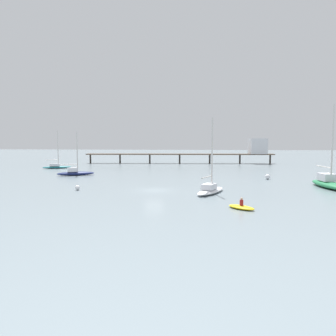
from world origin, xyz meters
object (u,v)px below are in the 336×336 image
pier (231,149)px  mooring_buoy_inner (77,188)px  sailboat_teal (57,166)px  mooring_buoy_outer (268,177)px  sailboat_white (210,189)px  sailboat_navy (75,172)px  sailboat_green (329,182)px  dinghy_yellow (241,207)px

pier → mooring_buoy_inner: bearing=-115.1°
sailboat_teal → pier: bearing=26.4°
pier → mooring_buoy_outer: 39.36m
sailboat_white → sailboat_teal: size_ratio=1.05×
sailboat_navy → sailboat_teal: sailboat_teal is taller
sailboat_green → mooring_buoy_inner: (-34.79, -5.79, -0.45)m
sailboat_navy → mooring_buoy_outer: bearing=-4.4°
sailboat_green → sailboat_teal: sailboat_green is taller
sailboat_green → sailboat_navy: (-42.40, 12.26, -0.17)m
mooring_buoy_inner → sailboat_navy: bearing=112.9°
sailboat_white → mooring_buoy_outer: (10.38, 16.09, -0.16)m
sailboat_white → sailboat_green: bearing=21.2°
sailboat_navy → sailboat_white: bearing=-36.5°
mooring_buoy_outer → sailboat_teal: bearing=159.5°
sailboat_teal → mooring_buoy_inner: (18.27, -32.68, -0.29)m
mooring_buoy_outer → sailboat_navy: bearing=175.6°
sailboat_green → mooring_buoy_inner: sailboat_green is taller
pier → sailboat_teal: 49.01m
sailboat_teal → dinghy_yellow: bearing=-47.6°
sailboat_white → sailboat_navy: (-25.47, 18.83, 0.02)m
sailboat_white → dinghy_yellow: size_ratio=3.21×
sailboat_white → sailboat_green: sailboat_green is taller
sailboat_green → mooring_buoy_outer: 11.56m
sailboat_teal → dinghy_yellow: (38.89, -42.63, -0.42)m
sailboat_white → mooring_buoy_outer: sailboat_white is taller
mooring_buoy_inner → pier: bearing=64.9°
sailboat_navy → mooring_buoy_outer: (35.86, -2.73, -0.18)m
sailboat_white → dinghy_yellow: sailboat_white is taller
dinghy_yellow → sailboat_teal: bearing=132.4°
sailboat_green → mooring_buoy_outer: bearing=124.5°
sailboat_navy → sailboat_green: bearing=-16.1°
pier → sailboat_green: size_ratio=4.76×
sailboat_white → sailboat_teal: sailboat_white is taller
sailboat_green → mooring_buoy_inner: 35.27m
sailboat_white → sailboat_teal: bearing=137.2°
sailboat_navy → sailboat_teal: bearing=126.0°
sailboat_navy → mooring_buoy_inner: size_ratio=12.73×
mooring_buoy_outer → sailboat_green: bearing=-55.5°
pier → sailboat_navy: bearing=-132.4°
pier → dinghy_yellow: 64.65m
dinghy_yellow → mooring_buoy_inner: size_ratio=4.48×
sailboat_white → sailboat_green: size_ratio=0.82×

